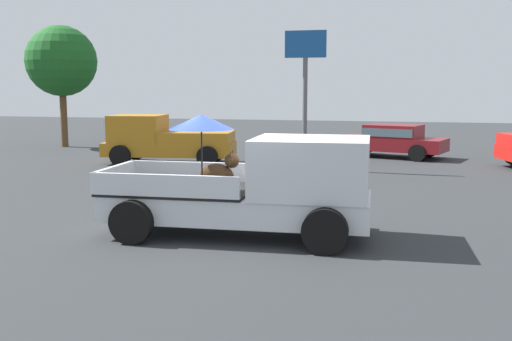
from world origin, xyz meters
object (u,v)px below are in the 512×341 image
Objects in this scene: pickup_truck_far at (164,140)px; motel_sign at (305,72)px; parked_sedan_near at (392,139)px; pickup_truck_main at (262,186)px.

motel_sign reaches higher than pickup_truck_far.
pickup_truck_far is 9.16m from parked_sedan_near.
motel_sign is (5.38, -0.47, 2.47)m from pickup_truck_far.
pickup_truck_main is at bearing 98.48° from parked_sedan_near.
pickup_truck_main is 11.61m from pickup_truck_far.
motel_sign is at bearing 166.98° from pickup_truck_far.
pickup_truck_main reaches higher than parked_sedan_near.
motel_sign reaches higher than pickup_truck_main.
motel_sign is at bearing 91.70° from pickup_truck_main.
parked_sedan_near is (8.22, 4.04, -0.13)m from pickup_truck_far.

